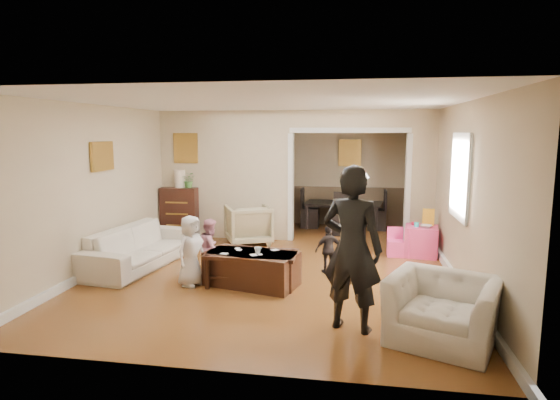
% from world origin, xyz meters
% --- Properties ---
extents(floor, '(7.00, 7.00, 0.00)m').
position_xyz_m(floor, '(0.00, 0.00, 0.00)').
color(floor, brown).
rests_on(floor, ground).
extents(partition_left, '(2.75, 0.18, 2.60)m').
position_xyz_m(partition_left, '(-1.38, 1.80, 1.30)').
color(partition_left, '#C5B790').
rests_on(partition_left, ground).
extents(partition_right, '(0.55, 0.18, 2.60)m').
position_xyz_m(partition_right, '(2.48, 1.80, 1.30)').
color(partition_right, '#C5B790').
rests_on(partition_right, ground).
extents(partition_header, '(2.22, 0.18, 0.35)m').
position_xyz_m(partition_header, '(1.10, 1.80, 2.42)').
color(partition_header, '#C5B790').
rests_on(partition_header, partition_right).
extents(window_pane, '(0.03, 0.95, 1.10)m').
position_xyz_m(window_pane, '(2.73, -0.40, 1.55)').
color(window_pane, white).
rests_on(window_pane, ground).
extents(framed_art_partition, '(0.45, 0.03, 0.55)m').
position_xyz_m(framed_art_partition, '(-2.20, 1.70, 1.85)').
color(framed_art_partition, brown).
rests_on(framed_art_partition, partition_left).
extents(framed_art_sofa_wall, '(0.03, 0.55, 0.40)m').
position_xyz_m(framed_art_sofa_wall, '(-2.71, -0.60, 1.80)').
color(framed_art_sofa_wall, brown).
extents(framed_art_alcove, '(0.45, 0.03, 0.55)m').
position_xyz_m(framed_art_alcove, '(1.10, 3.44, 1.70)').
color(framed_art_alcove, brown).
extents(sofa, '(1.14, 2.29, 0.64)m').
position_xyz_m(sofa, '(-2.22, -0.46, 0.32)').
color(sofa, beige).
rests_on(sofa, ground).
extents(armchair_back, '(1.10, 1.11, 0.76)m').
position_xyz_m(armchair_back, '(-0.81, 1.30, 0.38)').
color(armchair_back, tan).
rests_on(armchair_back, ground).
extents(armchair_front, '(1.33, 1.26, 0.69)m').
position_xyz_m(armchair_front, '(2.17, -2.52, 0.34)').
color(armchair_front, beige).
rests_on(armchair_front, ground).
extents(dresser, '(0.76, 0.43, 1.04)m').
position_xyz_m(dresser, '(-2.34, 1.66, 0.52)').
color(dresser, '#351510').
rests_on(dresser, ground).
extents(table_lamp, '(0.22, 0.22, 0.36)m').
position_xyz_m(table_lamp, '(-2.34, 1.66, 1.22)').
color(table_lamp, '#FDE9CE').
rests_on(table_lamp, dresser).
extents(potted_plant, '(0.28, 0.25, 0.31)m').
position_xyz_m(potted_plant, '(-2.14, 1.66, 1.20)').
color(potted_plant, '#447634').
rests_on(potted_plant, dresser).
extents(coffee_table, '(1.40, 0.94, 0.48)m').
position_xyz_m(coffee_table, '(-0.20, -1.09, 0.24)').
color(coffee_table, '#381C12').
rests_on(coffee_table, ground).
extents(coffee_cup, '(0.12, 0.12, 0.09)m').
position_xyz_m(coffee_cup, '(-0.10, -1.14, 0.53)').
color(coffee_cup, silver).
rests_on(coffee_cup, coffee_table).
extents(play_table, '(0.63, 0.63, 0.53)m').
position_xyz_m(play_table, '(2.41, 0.93, 0.27)').
color(play_table, '#D63873').
rests_on(play_table, ground).
extents(cereal_box, '(0.21, 0.10, 0.30)m').
position_xyz_m(cereal_box, '(2.53, 1.03, 0.68)').
color(cereal_box, yellow).
rests_on(cereal_box, play_table).
extents(cyan_cup, '(0.08, 0.08, 0.08)m').
position_xyz_m(cyan_cup, '(2.31, 0.88, 0.57)').
color(cyan_cup, '#23B1B3').
rests_on(cyan_cup, play_table).
extents(toy_block, '(0.09, 0.07, 0.05)m').
position_xyz_m(toy_block, '(2.29, 1.05, 0.56)').
color(toy_block, red).
rests_on(toy_block, play_table).
extents(play_bowl, '(0.24, 0.24, 0.05)m').
position_xyz_m(play_bowl, '(2.46, 0.81, 0.56)').
color(play_bowl, silver).
rests_on(play_bowl, play_table).
extents(dining_table, '(1.79, 1.13, 0.60)m').
position_xyz_m(dining_table, '(0.98, 3.06, 0.30)').
color(dining_table, black).
rests_on(dining_table, ground).
extents(adult_person, '(0.77, 0.63, 1.84)m').
position_xyz_m(adult_person, '(1.22, -2.37, 0.92)').
color(adult_person, black).
rests_on(adult_person, ground).
extents(child_kneel_a, '(0.50, 0.59, 1.02)m').
position_xyz_m(child_kneel_a, '(-1.05, -1.24, 0.51)').
color(child_kneel_a, silver).
rests_on(child_kneel_a, ground).
extents(child_kneel_b, '(0.38, 0.46, 0.89)m').
position_xyz_m(child_kneel_b, '(-0.90, -0.79, 0.44)').
color(child_kneel_b, pink).
rests_on(child_kneel_b, ground).
extents(child_toddler, '(0.47, 0.35, 0.75)m').
position_xyz_m(child_toddler, '(0.85, -0.34, 0.37)').
color(child_toddler, black).
rests_on(child_toddler, ground).
extents(craft_papers, '(0.79, 0.45, 0.00)m').
position_xyz_m(craft_papers, '(-0.25, -1.09, 0.48)').
color(craft_papers, white).
rests_on(craft_papers, coffee_table).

